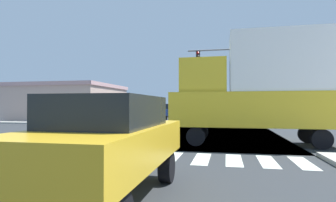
{
  "coord_description": "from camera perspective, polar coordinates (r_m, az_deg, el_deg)",
  "views": [
    {
      "loc": [
        4.03,
        -16.17,
        1.71
      ],
      "look_at": [
        -0.23,
        3.88,
        2.05
      ],
      "focal_mm": 29.43,
      "sensor_mm": 36.0,
      "label": 1
    }
  ],
  "objects": [
    {
      "name": "sidewalk_corner_nw",
      "position": [
        32.96,
        -19.17,
        -3.74
      ],
      "size": [
        12.0,
        12.0,
        0.14
      ],
      "color": "#B1AEA3",
      "rests_on": "ground"
    },
    {
      "name": "sedan_middle_5",
      "position": [
        29.46,
        0.19,
        -2.1
      ],
      "size": [
        1.8,
        4.3,
        1.88
      ],
      "rotation": [
        0.0,
        0.0,
        3.14
      ],
      "color": "black",
      "rests_on": "ground"
    },
    {
      "name": "ground",
      "position": [
        16.75,
        -1.99,
        -6.89
      ],
      "size": [
        90.0,
        90.0,
        0.05
      ],
      "color": "#2E3235"
    },
    {
      "name": "traffic_signal_mast",
      "position": [
        24.04,
        14.92,
        7.21
      ],
      "size": [
        7.41,
        0.55,
        6.88
      ],
      "color": "gray",
      "rests_on": "ground"
    },
    {
      "name": "sidewalk_corner_ne",
      "position": [
        29.61,
        29.7,
        -4.0
      ],
      "size": [
        12.0,
        12.0,
        0.14
      ],
      "color": "#B2ADA3",
      "rests_on": "ground"
    },
    {
      "name": "street_lamp",
      "position": [
        31.59,
        19.14,
        4.84
      ],
      "size": [
        1.78,
        0.32,
        8.15
      ],
      "color": "gray",
      "rests_on": "ground"
    },
    {
      "name": "suv_leading_2",
      "position": [
        32.65,
        -4.05,
        -1.5
      ],
      "size": [
        1.96,
        4.6,
        2.34
      ],
      "rotation": [
        0.0,
        0.0,
        3.14
      ],
      "color": "black",
      "rests_on": "ground"
    },
    {
      "name": "crosswalk_near",
      "position": [
        9.99,
        -13.8,
        -10.75
      ],
      "size": [
        13.5,
        2.0,
        0.01
      ],
      "color": "white",
      "rests_on": "ground"
    },
    {
      "name": "sedan_farside_2",
      "position": [
        5.02,
        -12.01,
        -7.71
      ],
      "size": [
        1.8,
        4.3,
        1.88
      ],
      "color": "black",
      "rests_on": "ground"
    },
    {
      "name": "crosswalk_far",
      "position": [
        23.92,
        1.67,
        -5.04
      ],
      "size": [
        13.5,
        2.0,
        0.01
      ],
      "color": "white",
      "rests_on": "ground"
    },
    {
      "name": "sedan_trailing_4",
      "position": [
        42.22,
        -0.35,
        -1.75
      ],
      "size": [
        1.8,
        4.3,
        1.88
      ],
      "rotation": [
        0.0,
        0.0,
        3.14
      ],
      "color": "black",
      "rests_on": "ground"
    },
    {
      "name": "sedan_inner_6",
      "position": [
        50.41,
        1.69,
        -1.62
      ],
      "size": [
        1.8,
        4.3,
        1.88
      ],
      "rotation": [
        0.0,
        0.0,
        3.14
      ],
      "color": "black",
      "rests_on": "ground"
    },
    {
      "name": "box_truck_outer_1",
      "position": [
        12.77,
        18.28,
        2.94
      ],
      "size": [
        7.2,
        2.4,
        4.85
      ],
      "rotation": [
        0.0,
        0.0,
        1.57
      ],
      "color": "black",
      "rests_on": "ground"
    },
    {
      "name": "bank_building",
      "position": [
        36.54,
        -23.23,
        -0.26
      ],
      "size": [
        17.76,
        10.31,
        4.19
      ],
      "color": "#BEA092",
      "rests_on": "ground"
    }
  ]
}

